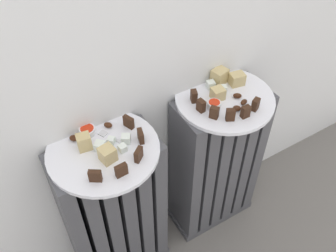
{
  "coord_description": "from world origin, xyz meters",
  "views": [
    {
      "loc": [
        -0.4,
        -0.39,
        1.4
      ],
      "look_at": [
        0.0,
        0.28,
        0.61
      ],
      "focal_mm": 40.75,
      "sensor_mm": 36.0,
      "label": 1
    }
  ],
  "objects_px": {
    "plate_right": "(225,99)",
    "jam_bowl_right": "(214,105)",
    "radiator_right": "(215,164)",
    "radiator_left": "(115,214)",
    "fork": "(110,137)",
    "jam_bowl_left": "(87,130)",
    "plate_left": "(103,150)"
  },
  "relations": [
    {
      "from": "radiator_left",
      "to": "plate_right",
      "type": "height_order",
      "value": "plate_right"
    },
    {
      "from": "plate_left",
      "to": "plate_right",
      "type": "relative_size",
      "value": 1.0
    },
    {
      "from": "plate_left",
      "to": "jam_bowl_right",
      "type": "xyz_separation_m",
      "value": [
        0.35,
        -0.02,
        0.02
      ]
    },
    {
      "from": "plate_right",
      "to": "jam_bowl_left",
      "type": "distance_m",
      "value": 0.43
    },
    {
      "from": "jam_bowl_right",
      "to": "plate_right",
      "type": "bearing_deg",
      "value": 20.72
    },
    {
      "from": "plate_left",
      "to": "radiator_left",
      "type": "bearing_deg",
      "value": 180.0
    },
    {
      "from": "radiator_left",
      "to": "plate_right",
      "type": "distance_m",
      "value": 0.52
    },
    {
      "from": "radiator_left",
      "to": "jam_bowl_left",
      "type": "bearing_deg",
      "value": 99.07
    },
    {
      "from": "radiator_left",
      "to": "fork",
      "type": "distance_m",
      "value": 0.33
    },
    {
      "from": "radiator_left",
      "to": "jam_bowl_right",
      "type": "bearing_deg",
      "value": -3.61
    },
    {
      "from": "radiator_left",
      "to": "plate_right",
      "type": "bearing_deg",
      "value": 0.0
    },
    {
      "from": "radiator_left",
      "to": "plate_left",
      "type": "relative_size",
      "value": 2.02
    },
    {
      "from": "fork",
      "to": "jam_bowl_right",
      "type": "bearing_deg",
      "value": -8.94
    },
    {
      "from": "jam_bowl_left",
      "to": "plate_right",
      "type": "bearing_deg",
      "value": -10.1
    },
    {
      "from": "radiator_right",
      "to": "plate_right",
      "type": "bearing_deg",
      "value": 180.0
    },
    {
      "from": "radiator_left",
      "to": "fork",
      "type": "xyz_separation_m",
      "value": [
        0.03,
        0.03,
        0.33
      ]
    },
    {
      "from": "radiator_left",
      "to": "jam_bowl_left",
      "type": "xyz_separation_m",
      "value": [
        -0.01,
        0.07,
        0.34
      ]
    },
    {
      "from": "jam_bowl_left",
      "to": "jam_bowl_right",
      "type": "bearing_deg",
      "value": -15.0
    },
    {
      "from": "radiator_right",
      "to": "jam_bowl_left",
      "type": "distance_m",
      "value": 0.54
    },
    {
      "from": "radiator_right",
      "to": "radiator_left",
      "type": "bearing_deg",
      "value": 180.0
    },
    {
      "from": "fork",
      "to": "radiator_right",
      "type": "bearing_deg",
      "value": -4.22
    },
    {
      "from": "radiator_right",
      "to": "jam_bowl_right",
      "type": "bearing_deg",
      "value": -159.28
    },
    {
      "from": "jam_bowl_left",
      "to": "jam_bowl_right",
      "type": "relative_size",
      "value": 1.11
    },
    {
      "from": "jam_bowl_left",
      "to": "radiator_right",
      "type": "bearing_deg",
      "value": -10.1
    },
    {
      "from": "plate_right",
      "to": "jam_bowl_left",
      "type": "xyz_separation_m",
      "value": [
        -0.42,
        0.07,
        0.02
      ]
    },
    {
      "from": "plate_left",
      "to": "plate_right",
      "type": "distance_m",
      "value": 0.41
    },
    {
      "from": "radiator_right",
      "to": "jam_bowl_right",
      "type": "relative_size",
      "value": 15.37
    },
    {
      "from": "plate_left",
      "to": "jam_bowl_left",
      "type": "distance_m",
      "value": 0.08
    },
    {
      "from": "plate_left",
      "to": "jam_bowl_left",
      "type": "xyz_separation_m",
      "value": [
        -0.01,
        0.07,
        0.02
      ]
    },
    {
      "from": "plate_right",
      "to": "jam_bowl_right",
      "type": "relative_size",
      "value": 7.59
    },
    {
      "from": "radiator_left",
      "to": "radiator_right",
      "type": "height_order",
      "value": "same"
    },
    {
      "from": "plate_right",
      "to": "jam_bowl_left",
      "type": "height_order",
      "value": "jam_bowl_left"
    }
  ]
}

